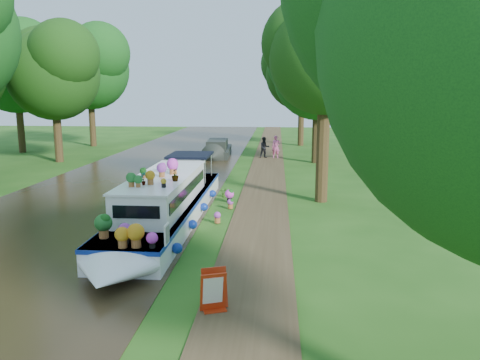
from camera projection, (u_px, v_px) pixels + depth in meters
name	position (u px, v px, depth m)	size (l,w,h in m)	color
ground	(230.00, 217.00, 18.27)	(100.00, 100.00, 0.00)	#205014
canal_water	(81.00, 214.00, 18.73)	(10.00, 100.00, 0.02)	black
towpath	(260.00, 217.00, 18.18)	(2.20, 100.00, 0.03)	#44351F
plant_boat	(165.00, 202.00, 17.03)	(2.29, 13.52, 2.29)	white
tree_near_overhang	(325.00, 49.00, 19.78)	(5.52, 5.28, 8.99)	#312310
tree_near_mid	(318.00, 68.00, 31.54)	(6.90, 6.60, 9.40)	#312310
tree_near_far	(302.00, 68.00, 42.25)	(7.59, 7.26, 10.30)	#312310
tree_far_c	(53.00, 67.00, 31.93)	(7.13, 6.82, 9.59)	#312310
tree_far_d	(89.00, 63.00, 41.70)	(8.05, 7.70, 10.85)	#312310
tree_far_h	(16.00, 63.00, 37.15)	(7.82, 7.48, 10.49)	#312310
second_boat	(217.00, 150.00, 35.94)	(2.12, 6.52, 1.25)	black
sandwich_board	(214.00, 292.00, 10.31)	(0.61, 0.63, 0.91)	red
pedestrian_pink	(276.00, 147.00, 34.67)	(0.61, 0.40, 1.67)	#D1568F
pedestrian_dark	(265.00, 147.00, 34.76)	(0.75, 0.59, 1.55)	black
verge_plant	(225.00, 192.00, 21.76)	(0.39, 0.34, 0.44)	#2F5B1B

